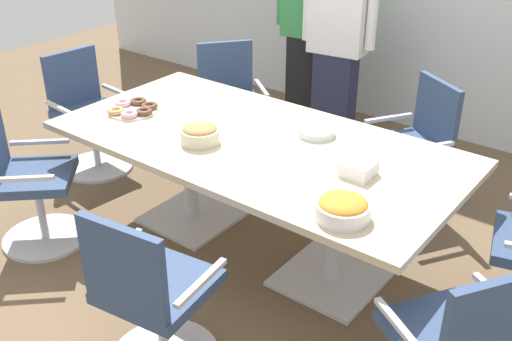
{
  "coord_description": "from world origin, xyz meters",
  "views": [
    {
      "loc": [
        1.95,
        -2.52,
        2.26
      ],
      "look_at": [
        0.0,
        0.0,
        0.55
      ],
      "focal_mm": 42.73,
      "sensor_mm": 36.0,
      "label": 1
    }
  ],
  "objects_px": {
    "plate_stack": "(316,132)",
    "snack_bowl_chips_orange": "(343,208)",
    "office_chair_1": "(27,185)",
    "napkin_pile": "(359,169)",
    "person_standing_1": "(337,43)",
    "office_chair_2": "(152,302)",
    "snack_bowl_cookies": "(200,133)",
    "office_chair_0": "(88,119)",
    "office_chair_6": "(230,109)",
    "person_standing_0": "(310,26)",
    "donut_platter": "(133,109)",
    "conference_table": "(256,159)",
    "office_chair_5": "(412,154)"
  },
  "relations": [
    {
      "from": "snack_bowl_cookies",
      "to": "office_chair_5",
      "type": "bearing_deg",
      "value": 58.95
    },
    {
      "from": "office_chair_2",
      "to": "snack_bowl_cookies",
      "type": "height_order",
      "value": "office_chair_2"
    },
    {
      "from": "office_chair_1",
      "to": "person_standing_0",
      "type": "relative_size",
      "value": 0.51
    },
    {
      "from": "office_chair_5",
      "to": "snack_bowl_chips_orange",
      "type": "height_order",
      "value": "office_chair_5"
    },
    {
      "from": "snack_bowl_cookies",
      "to": "donut_platter",
      "type": "relative_size",
      "value": 0.7
    },
    {
      "from": "office_chair_2",
      "to": "person_standing_1",
      "type": "distance_m",
      "value": 2.78
    },
    {
      "from": "office_chair_6",
      "to": "donut_platter",
      "type": "distance_m",
      "value": 1.11
    },
    {
      "from": "office_chair_1",
      "to": "snack_bowl_chips_orange",
      "type": "distance_m",
      "value": 2.07
    },
    {
      "from": "snack_bowl_cookies",
      "to": "napkin_pile",
      "type": "relative_size",
      "value": 1.45
    },
    {
      "from": "snack_bowl_cookies",
      "to": "plate_stack",
      "type": "relative_size",
      "value": 1.02
    },
    {
      "from": "office_chair_0",
      "to": "plate_stack",
      "type": "relative_size",
      "value": 4.1
    },
    {
      "from": "office_chair_0",
      "to": "office_chair_2",
      "type": "relative_size",
      "value": 1.0
    },
    {
      "from": "conference_table",
      "to": "person_standing_1",
      "type": "relative_size",
      "value": 1.4
    },
    {
      "from": "conference_table",
      "to": "snack_bowl_chips_orange",
      "type": "height_order",
      "value": "snack_bowl_chips_orange"
    },
    {
      "from": "person_standing_1",
      "to": "snack_bowl_chips_orange",
      "type": "height_order",
      "value": "person_standing_1"
    },
    {
      "from": "office_chair_0",
      "to": "office_chair_6",
      "type": "height_order",
      "value": "same"
    },
    {
      "from": "conference_table",
      "to": "person_standing_0",
      "type": "relative_size",
      "value": 1.33
    },
    {
      "from": "office_chair_2",
      "to": "office_chair_6",
      "type": "xyz_separation_m",
      "value": [
        -1.2,
        2.0,
        0.0
      ]
    },
    {
      "from": "office_chair_6",
      "to": "person_standing_1",
      "type": "height_order",
      "value": "person_standing_1"
    },
    {
      "from": "person_standing_0",
      "to": "plate_stack",
      "type": "bearing_deg",
      "value": 117.08
    },
    {
      "from": "office_chair_0",
      "to": "office_chair_2",
      "type": "bearing_deg",
      "value": 64.51
    },
    {
      "from": "office_chair_5",
      "to": "person_standing_1",
      "type": "bearing_deg",
      "value": 3.42
    },
    {
      "from": "plate_stack",
      "to": "napkin_pile",
      "type": "bearing_deg",
      "value": -33.11
    },
    {
      "from": "office_chair_6",
      "to": "plate_stack",
      "type": "relative_size",
      "value": 4.1
    },
    {
      "from": "office_chair_1",
      "to": "donut_platter",
      "type": "relative_size",
      "value": 2.8
    },
    {
      "from": "plate_stack",
      "to": "napkin_pile",
      "type": "relative_size",
      "value": 1.42
    },
    {
      "from": "person_standing_1",
      "to": "snack_bowl_cookies",
      "type": "bearing_deg",
      "value": 87.84
    },
    {
      "from": "office_chair_0",
      "to": "snack_bowl_chips_orange",
      "type": "height_order",
      "value": "office_chair_0"
    },
    {
      "from": "office_chair_1",
      "to": "donut_platter",
      "type": "height_order",
      "value": "office_chair_1"
    },
    {
      "from": "conference_table",
      "to": "snack_bowl_cookies",
      "type": "relative_size",
      "value": 10.6
    },
    {
      "from": "person_standing_1",
      "to": "snack_bowl_cookies",
      "type": "relative_size",
      "value": 7.56
    },
    {
      "from": "person_standing_1",
      "to": "snack_bowl_cookies",
      "type": "height_order",
      "value": "person_standing_1"
    },
    {
      "from": "person_standing_0",
      "to": "snack_bowl_cookies",
      "type": "xyz_separation_m",
      "value": [
        0.51,
        -1.91,
        -0.14
      ]
    },
    {
      "from": "office_chair_5",
      "to": "napkin_pile",
      "type": "xyz_separation_m",
      "value": [
        0.15,
        -1.06,
        0.38
      ]
    },
    {
      "from": "person_standing_1",
      "to": "plate_stack",
      "type": "height_order",
      "value": "person_standing_1"
    },
    {
      "from": "office_chair_6",
      "to": "office_chair_2",
      "type": "bearing_deg",
      "value": 69.33
    },
    {
      "from": "snack_bowl_chips_orange",
      "to": "napkin_pile",
      "type": "height_order",
      "value": "snack_bowl_chips_orange"
    },
    {
      "from": "snack_bowl_cookies",
      "to": "person_standing_0",
      "type": "bearing_deg",
      "value": 105.04
    },
    {
      "from": "person_standing_1",
      "to": "donut_platter",
      "type": "xyz_separation_m",
      "value": [
        -0.48,
        -1.71,
        -0.12
      ]
    },
    {
      "from": "plate_stack",
      "to": "snack_bowl_chips_orange",
      "type": "bearing_deg",
      "value": -49.8
    },
    {
      "from": "office_chair_1",
      "to": "plate_stack",
      "type": "bearing_deg",
      "value": 84.07
    },
    {
      "from": "person_standing_0",
      "to": "plate_stack",
      "type": "xyz_separation_m",
      "value": [
        0.99,
        -1.42,
        -0.17
      ]
    },
    {
      "from": "office_chair_1",
      "to": "napkin_pile",
      "type": "height_order",
      "value": "office_chair_1"
    },
    {
      "from": "person_standing_0",
      "to": "office_chair_0",
      "type": "bearing_deg",
      "value": 51.58
    },
    {
      "from": "office_chair_1",
      "to": "office_chair_5",
      "type": "bearing_deg",
      "value": 94.1
    },
    {
      "from": "office_chair_1",
      "to": "office_chair_5",
      "type": "height_order",
      "value": "same"
    },
    {
      "from": "office_chair_1",
      "to": "office_chair_6",
      "type": "distance_m",
      "value": 1.72
    },
    {
      "from": "office_chair_6",
      "to": "person_standing_0",
      "type": "height_order",
      "value": "person_standing_0"
    },
    {
      "from": "office_chair_6",
      "to": "office_chair_0",
      "type": "bearing_deg",
      "value": -3.86
    },
    {
      "from": "office_chair_0",
      "to": "snack_bowl_cookies",
      "type": "distance_m",
      "value": 1.55
    }
  ]
}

